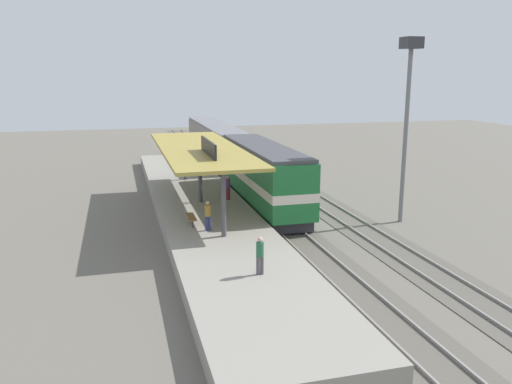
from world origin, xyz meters
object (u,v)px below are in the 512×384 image
at_px(platform_bench, 191,217).
at_px(person_waiting, 228,186).
at_px(person_boarding, 208,214).
at_px(passenger_carriage_single, 216,144).
at_px(light_mast, 408,92).
at_px(person_walking, 260,254).
at_px(locomotive, 263,176).

relative_size(platform_bench, person_waiting, 0.99).
bearing_deg(platform_bench, person_boarding, -62.20).
xyz_separation_m(platform_bench, passenger_carriage_single, (6.00, 23.79, 0.97)).
distance_m(platform_bench, passenger_carriage_single, 24.56).
bearing_deg(person_waiting, light_mast, -26.70).
height_order(light_mast, person_walking, light_mast).
bearing_deg(locomotive, passenger_carriage_single, 90.00).
distance_m(locomotive, person_waiting, 2.76).
relative_size(light_mast, person_waiting, 6.84).
distance_m(locomotive, person_boarding, 8.94).
distance_m(locomotive, passenger_carriage_single, 18.00).
xyz_separation_m(platform_bench, person_walking, (1.83, -8.46, 0.51)).
bearing_deg(person_boarding, locomotive, 53.99).
relative_size(locomotive, person_walking, 8.44).
distance_m(passenger_carriage_single, light_mast, 25.64).
distance_m(platform_bench, person_walking, 8.67).
height_order(platform_bench, light_mast, light_mast).
bearing_deg(passenger_carriage_single, platform_bench, -104.15).
relative_size(light_mast, person_boarding, 6.84).
bearing_deg(person_boarding, platform_bench, 117.80).
xyz_separation_m(platform_bench, person_waiting, (3.33, 5.41, 0.51)).
bearing_deg(locomotive, light_mast, -35.94).
bearing_deg(passenger_carriage_single, light_mast, -71.75).
height_order(passenger_carriage_single, person_boarding, passenger_carriage_single).
bearing_deg(platform_bench, locomotive, 44.00).
xyz_separation_m(platform_bench, locomotive, (6.00, 5.79, 1.07)).
relative_size(person_walking, person_boarding, 1.00).
bearing_deg(person_walking, platform_bench, 102.22).
bearing_deg(person_walking, locomotive, 73.70).
bearing_deg(passenger_carriage_single, person_boarding, -101.75).
xyz_separation_m(locomotive, person_boarding, (-5.25, -7.22, -0.56)).
height_order(platform_bench, passenger_carriage_single, passenger_carriage_single).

